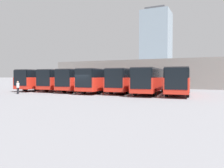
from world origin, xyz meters
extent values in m
plane|color=slate|center=(0.00, 0.00, 0.00)|extent=(600.00, 600.00, 0.00)
cube|color=red|center=(-10.85, -5.84, 1.30)|extent=(3.55, 12.23, 1.71)
cube|color=black|center=(-10.85, -5.84, 2.68)|extent=(3.50, 12.04, 1.05)
cube|color=black|center=(-11.34, 0.18, 2.08)|extent=(2.26, 0.23, 2.25)
cube|color=red|center=(-11.34, 0.18, 0.67)|extent=(2.44, 0.26, 0.40)
cube|color=#333338|center=(-10.85, -5.84, 3.26)|extent=(3.41, 11.74, 0.12)
cylinder|color=black|center=(-12.29, -2.21, 0.51)|extent=(0.38, 1.04, 1.02)
cylinder|color=black|center=(-10.02, -2.03, 0.51)|extent=(0.38, 1.04, 1.02)
cylinder|color=black|center=(-11.67, -9.66, 0.51)|extent=(0.38, 1.04, 1.02)
cylinder|color=black|center=(-9.41, -9.48, 0.51)|extent=(0.38, 1.04, 1.02)
cube|color=#B2B2AD|center=(-9.04, -4.04, 0.07)|extent=(0.79, 6.65, 0.15)
cube|color=red|center=(-7.23, -5.45, 1.30)|extent=(3.55, 12.23, 1.71)
cube|color=black|center=(-7.23, -5.45, 2.68)|extent=(3.50, 12.04, 1.05)
cube|color=black|center=(-7.73, 0.57, 2.08)|extent=(2.26, 0.23, 2.25)
cube|color=red|center=(-7.73, 0.58, 0.67)|extent=(2.44, 0.26, 0.40)
cube|color=#333338|center=(-7.23, -5.45, 3.26)|extent=(3.41, 11.74, 0.12)
cylinder|color=black|center=(-8.67, -1.82, 0.51)|extent=(0.38, 1.04, 1.02)
cylinder|color=black|center=(-6.41, -1.63, 0.51)|extent=(0.38, 1.04, 1.02)
cylinder|color=black|center=(-8.06, -9.27, 0.51)|extent=(0.38, 1.04, 1.02)
cylinder|color=black|center=(-5.79, -9.08, 0.51)|extent=(0.38, 1.04, 1.02)
cube|color=#B2B2AD|center=(-5.42, -3.64, 0.07)|extent=(0.79, 6.65, 0.15)
cube|color=red|center=(-3.62, -6.42, 1.30)|extent=(3.55, 12.23, 1.71)
cube|color=black|center=(-3.62, -6.42, 2.68)|extent=(3.50, 12.04, 1.05)
cube|color=black|center=(-4.11, -0.39, 2.08)|extent=(2.26, 0.23, 2.25)
cube|color=red|center=(-4.11, -0.39, 0.67)|extent=(2.44, 0.26, 0.40)
cube|color=#333338|center=(-3.62, -6.42, 3.26)|extent=(3.41, 11.74, 0.12)
cylinder|color=black|center=(-5.06, -2.79, 0.51)|extent=(0.38, 1.04, 1.02)
cylinder|color=black|center=(-2.79, -2.60, 0.51)|extent=(0.38, 1.04, 1.02)
cylinder|color=black|center=(-4.44, -10.24, 0.51)|extent=(0.38, 1.04, 1.02)
cylinder|color=black|center=(-2.18, -10.05, 0.51)|extent=(0.38, 1.04, 1.02)
cube|color=#B2B2AD|center=(-1.81, -4.61, 0.07)|extent=(0.79, 6.65, 0.15)
cube|color=red|center=(0.00, -5.52, 1.30)|extent=(3.55, 12.23, 1.71)
cube|color=black|center=(0.00, -5.52, 2.68)|extent=(3.50, 12.04, 1.05)
cube|color=black|center=(-0.50, 0.50, 2.08)|extent=(2.26, 0.23, 2.25)
cube|color=red|center=(-0.50, 0.51, 0.67)|extent=(2.44, 0.26, 0.40)
cube|color=#333338|center=(0.00, -5.52, 3.26)|extent=(3.41, 11.74, 0.12)
cylinder|color=black|center=(-1.44, -1.89, 0.51)|extent=(0.38, 1.04, 1.02)
cylinder|color=black|center=(0.83, -1.70, 0.51)|extent=(0.38, 1.04, 1.02)
cylinder|color=black|center=(-0.83, -9.34, 0.51)|extent=(0.38, 1.04, 1.02)
cylinder|color=black|center=(1.44, -9.15, 0.51)|extent=(0.38, 1.04, 1.02)
cube|color=#B2B2AD|center=(1.81, -3.71, 0.07)|extent=(0.79, 6.65, 0.15)
cube|color=red|center=(3.62, -6.13, 1.30)|extent=(3.55, 12.23, 1.71)
cube|color=black|center=(3.62, -6.13, 2.68)|extent=(3.50, 12.04, 1.05)
cube|color=black|center=(3.12, -0.11, 2.08)|extent=(2.26, 0.23, 2.25)
cube|color=red|center=(3.12, -0.10, 0.67)|extent=(2.44, 0.26, 0.40)
cube|color=#333338|center=(3.62, -6.13, 3.26)|extent=(3.41, 11.74, 0.12)
cylinder|color=black|center=(2.18, -2.50, 0.51)|extent=(0.38, 1.04, 1.02)
cylinder|color=black|center=(4.44, -2.31, 0.51)|extent=(0.38, 1.04, 1.02)
cylinder|color=black|center=(2.79, -9.95, 0.51)|extent=(0.38, 1.04, 1.02)
cylinder|color=black|center=(5.06, -9.76, 0.51)|extent=(0.38, 1.04, 1.02)
cube|color=#B2B2AD|center=(5.42, -4.32, 0.07)|extent=(0.79, 6.65, 0.15)
cube|color=red|center=(7.23, -6.54, 1.30)|extent=(3.55, 12.23, 1.71)
cube|color=black|center=(7.23, -6.54, 2.68)|extent=(3.50, 12.04, 1.05)
cube|color=black|center=(6.74, -0.51, 2.08)|extent=(2.26, 0.23, 2.25)
cube|color=red|center=(6.73, -0.51, 0.67)|extent=(2.44, 0.26, 0.40)
cube|color=#333338|center=(7.23, -6.54, 3.26)|extent=(3.41, 11.74, 0.12)
cylinder|color=black|center=(5.79, -2.90, 0.51)|extent=(0.38, 1.04, 1.02)
cylinder|color=black|center=(8.06, -2.72, 0.51)|extent=(0.38, 1.04, 1.02)
cylinder|color=black|center=(6.41, -10.35, 0.51)|extent=(0.38, 1.04, 1.02)
cylinder|color=black|center=(8.67, -10.17, 0.51)|extent=(0.38, 1.04, 1.02)
cube|color=#B2B2AD|center=(9.04, -4.73, 0.07)|extent=(0.79, 6.65, 0.15)
cube|color=red|center=(10.85, -5.85, 1.30)|extent=(3.55, 12.23, 1.71)
cube|color=black|center=(10.85, -5.85, 2.68)|extent=(3.50, 12.04, 1.05)
cube|color=black|center=(10.35, 0.18, 2.08)|extent=(2.26, 0.23, 2.25)
cube|color=red|center=(10.35, 0.18, 0.67)|extent=(2.44, 0.26, 0.40)
cube|color=#333338|center=(10.85, -5.85, 3.26)|extent=(3.41, 11.74, 0.12)
cylinder|color=black|center=(9.41, -2.22, 0.51)|extent=(0.38, 1.04, 1.02)
cylinder|color=black|center=(11.67, -2.03, 0.51)|extent=(0.38, 1.04, 1.02)
cylinder|color=black|center=(10.02, -9.67, 0.51)|extent=(0.38, 1.04, 1.02)
cylinder|color=black|center=(12.29, -9.48, 0.51)|extent=(0.38, 1.04, 1.02)
cylinder|color=black|center=(8.44, 2.33, 0.41)|extent=(0.25, 0.25, 0.82)
cylinder|color=black|center=(8.53, 2.14, 0.41)|extent=(0.25, 0.25, 0.82)
cylinder|color=silver|center=(8.48, 2.23, 1.14)|extent=(0.50, 0.50, 0.65)
sphere|color=tan|center=(8.48, 2.23, 1.57)|extent=(0.22, 0.22, 0.22)
cube|color=gray|center=(0.00, -24.02, 2.81)|extent=(36.51, 11.64, 5.62)
cube|color=silver|center=(0.00, -31.34, 5.37)|extent=(36.51, 3.00, 0.24)
cylinder|color=slate|center=(-12.78, -32.44, 2.69)|extent=(0.20, 0.20, 5.37)
cylinder|color=slate|center=(12.78, -32.44, 2.69)|extent=(0.20, 0.20, 5.37)
cube|color=#93A8B7|center=(26.47, -150.80, 26.69)|extent=(21.83, 21.83, 53.38)
cube|color=#4C4C51|center=(26.47, -150.80, 54.58)|extent=(15.28, 15.28, 2.40)
camera|label=1|loc=(-14.71, 23.00, 2.34)|focal=35.00mm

